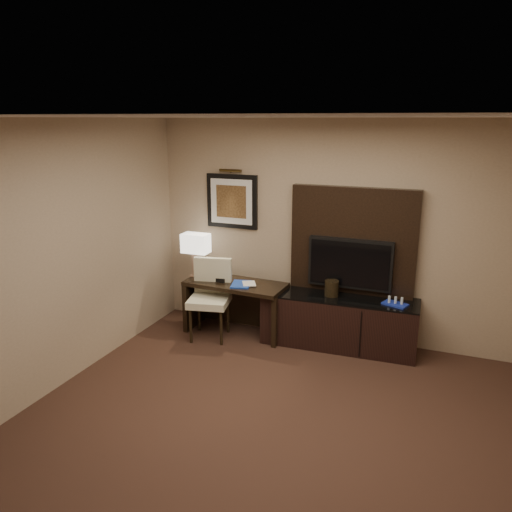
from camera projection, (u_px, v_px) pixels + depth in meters
The scene contains 17 objects.
floor at pixel (253, 448), 4.23m from camera, with size 4.50×5.00×0.01m, color #331E17.
ceiling at pixel (252, 117), 3.51m from camera, with size 4.50×5.00×0.01m, color silver.
wall_back at pixel (330, 232), 6.10m from camera, with size 4.50×0.01×2.70m, color tan.
wall_left at pixel (31, 266), 4.67m from camera, with size 0.01×5.00×2.70m, color tan.
desk at pixel (236, 308), 6.41m from camera, with size 1.28×0.55×0.68m, color black.
credenza at pixel (339, 322), 6.03m from camera, with size 1.84×0.51×0.63m, color black.
tv_wall_panel at pixel (353, 241), 5.97m from camera, with size 1.50×0.12×1.30m, color black.
tv at pixel (350, 264), 5.94m from camera, with size 1.00×0.08×0.60m, color black.
artwork at pixel (232, 201), 6.47m from camera, with size 0.70×0.04×0.70m, color black.
picture_light at pixel (230, 171), 6.33m from camera, with size 0.04×0.04×0.30m, color #433215.
desk_chair at pixel (209, 300), 6.22m from camera, with size 0.48×0.56×1.00m, color beige, non-canonical shape.
table_lamp at pixel (196, 256), 6.50m from camera, with size 0.34×0.19×0.55m, color tan, non-canonical shape.
desk_phone at pixel (220, 276), 6.39m from camera, with size 0.21×0.19×0.11m, color black, non-canonical shape.
blue_folder at pixel (241, 284), 6.21m from camera, with size 0.23×0.30×0.02m, color #1A3EA9.
book at pixel (242, 277), 6.19m from camera, with size 0.16×0.02×0.22m, color beige.
ice_bucket at pixel (332, 288), 5.96m from camera, with size 0.17×0.17×0.19m, color black.
minibar_tray at pixel (395, 301), 5.68m from camera, with size 0.27×0.16×0.10m, color #182B9F, non-canonical shape.
Camera 1 is at (1.38, -3.37, 2.69)m, focal length 35.00 mm.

